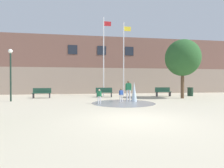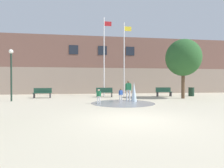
{
  "view_description": "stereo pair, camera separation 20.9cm",
  "coord_description": "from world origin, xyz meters",
  "px_view_note": "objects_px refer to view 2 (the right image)",
  "views": [
    {
      "loc": [
        -2.0,
        -6.64,
        1.49
      ],
      "look_at": [
        0.19,
        7.66,
        1.3
      ],
      "focal_mm": 28.0,
      "sensor_mm": 36.0,
      "label": 1
    },
    {
      "loc": [
        -1.8,
        -6.67,
        1.49
      ],
      "look_at": [
        0.19,
        7.66,
        1.3
      ],
      "focal_mm": 28.0,
      "sensor_mm": 36.0,
      "label": 2
    }
  ],
  "objects_px": {
    "flagpole_right": "(124,57)",
    "street_tree_near_building": "(183,58)",
    "flagpole_left": "(104,55)",
    "park_bench_far_left": "(42,93)",
    "trash_can": "(191,92)",
    "park_bench_under_left_flagpole": "(104,92)",
    "park_bench_under_right_flagpole": "(164,92)",
    "child_in_fountain": "(99,95)",
    "teen_by_trashcan": "(128,89)",
    "child_with_pink_shirt": "(121,94)",
    "lamp_post_left_lane": "(11,67)"
  },
  "relations": [
    {
      "from": "park_bench_under_right_flagpole",
      "to": "trash_can",
      "type": "xyz_separation_m",
      "value": [
        2.95,
        -0.1,
        -0.03
      ]
    },
    {
      "from": "teen_by_trashcan",
      "to": "street_tree_near_building",
      "type": "distance_m",
      "value": 5.9
    },
    {
      "from": "park_bench_under_right_flagpole",
      "to": "street_tree_near_building",
      "type": "relative_size",
      "value": 0.3
    },
    {
      "from": "child_with_pink_shirt",
      "to": "flagpole_left",
      "type": "height_order",
      "value": "flagpole_left"
    },
    {
      "from": "park_bench_under_left_flagpole",
      "to": "flagpole_right",
      "type": "distance_m",
      "value": 4.15
    },
    {
      "from": "child_in_fountain",
      "to": "park_bench_far_left",
      "type": "bearing_deg",
      "value": -19.92
    },
    {
      "from": "flagpole_right",
      "to": "park_bench_under_right_flagpole",
      "type": "bearing_deg",
      "value": -9.02
    },
    {
      "from": "child_in_fountain",
      "to": "flagpole_right",
      "type": "xyz_separation_m",
      "value": [
        2.97,
        5.75,
        3.42
      ]
    },
    {
      "from": "park_bench_far_left",
      "to": "flagpole_left",
      "type": "xyz_separation_m",
      "value": [
        5.76,
        0.78,
        3.73
      ]
    },
    {
      "from": "lamp_post_left_lane",
      "to": "street_tree_near_building",
      "type": "bearing_deg",
      "value": 1.23
    },
    {
      "from": "child_with_pink_shirt",
      "to": "park_bench_far_left",
      "type": "bearing_deg",
      "value": 128.03
    },
    {
      "from": "flagpole_left",
      "to": "flagpole_right",
      "type": "xyz_separation_m",
      "value": [
        2.05,
        0.0,
        -0.21
      ]
    },
    {
      "from": "trash_can",
      "to": "flagpole_right",
      "type": "bearing_deg",
      "value": 173.99
    },
    {
      "from": "child_in_fountain",
      "to": "street_tree_near_building",
      "type": "distance_m",
      "value": 8.73
    },
    {
      "from": "park_bench_under_left_flagpole",
      "to": "teen_by_trashcan",
      "type": "xyz_separation_m",
      "value": [
        1.63,
        -3.11,
        0.45
      ]
    },
    {
      "from": "lamp_post_left_lane",
      "to": "street_tree_near_building",
      "type": "xyz_separation_m",
      "value": [
        14.18,
        0.3,
        1.04
      ]
    },
    {
      "from": "park_bench_far_left",
      "to": "flagpole_left",
      "type": "relative_size",
      "value": 0.2
    },
    {
      "from": "park_bench_under_left_flagpole",
      "to": "lamp_post_left_lane",
      "type": "distance_m",
      "value": 8.07
    },
    {
      "from": "flagpole_right",
      "to": "street_tree_near_building",
      "type": "height_order",
      "value": "flagpole_right"
    },
    {
      "from": "flagpole_left",
      "to": "street_tree_near_building",
      "type": "xyz_separation_m",
      "value": [
        6.76,
        -2.92,
        -0.59
      ]
    },
    {
      "from": "child_with_pink_shirt",
      "to": "teen_by_trashcan",
      "type": "distance_m",
      "value": 1.25
    },
    {
      "from": "flagpole_left",
      "to": "flagpole_right",
      "type": "bearing_deg",
      "value": 0.0
    },
    {
      "from": "flagpole_right",
      "to": "street_tree_near_building",
      "type": "distance_m",
      "value": 5.56
    },
    {
      "from": "flagpole_left",
      "to": "street_tree_near_building",
      "type": "distance_m",
      "value": 7.39
    },
    {
      "from": "park_bench_under_left_flagpole",
      "to": "flagpole_right",
      "type": "bearing_deg",
      "value": 17.65
    },
    {
      "from": "child_in_fountain",
      "to": "lamp_post_left_lane",
      "type": "height_order",
      "value": "lamp_post_left_lane"
    },
    {
      "from": "park_bench_under_left_flagpole",
      "to": "child_in_fountain",
      "type": "distance_m",
      "value": 5.15
    },
    {
      "from": "park_bench_far_left",
      "to": "trash_can",
      "type": "height_order",
      "value": "park_bench_far_left"
    },
    {
      "from": "child_in_fountain",
      "to": "teen_by_trashcan",
      "type": "bearing_deg",
      "value": -115.87
    },
    {
      "from": "park_bench_far_left",
      "to": "teen_by_trashcan",
      "type": "distance_m",
      "value": 7.94
    },
    {
      "from": "teen_by_trashcan",
      "to": "flagpole_right",
      "type": "height_order",
      "value": "flagpole_right"
    },
    {
      "from": "street_tree_near_building",
      "to": "child_in_fountain",
      "type": "bearing_deg",
      "value": -159.81
    },
    {
      "from": "teen_by_trashcan",
      "to": "flagpole_right",
      "type": "distance_m",
      "value": 4.88
    },
    {
      "from": "teen_by_trashcan",
      "to": "trash_can",
      "type": "distance_m",
      "value": 7.99
    },
    {
      "from": "teen_by_trashcan",
      "to": "street_tree_near_building",
      "type": "xyz_separation_m",
      "value": [
        5.18,
        0.85,
        2.69
      ]
    },
    {
      "from": "park_bench_under_left_flagpole",
      "to": "park_bench_under_right_flagpole",
      "type": "height_order",
      "value": "same"
    },
    {
      "from": "child_with_pink_shirt",
      "to": "street_tree_near_building",
      "type": "distance_m",
      "value": 6.92
    },
    {
      "from": "child_in_fountain",
      "to": "trash_can",
      "type": "distance_m",
      "value": 11.07
    },
    {
      "from": "park_bench_under_left_flagpole",
      "to": "park_bench_under_right_flagpole",
      "type": "relative_size",
      "value": 1.0
    },
    {
      "from": "park_bench_far_left",
      "to": "flagpole_right",
      "type": "xyz_separation_m",
      "value": [
        7.81,
        0.78,
        3.52
      ]
    },
    {
      "from": "park_bench_under_right_flagpole",
      "to": "child_in_fountain",
      "type": "distance_m",
      "value": 8.61
    },
    {
      "from": "park_bench_under_left_flagpole",
      "to": "teen_by_trashcan",
      "type": "relative_size",
      "value": 1.01
    },
    {
      "from": "child_with_pink_shirt",
      "to": "teen_by_trashcan",
      "type": "relative_size",
      "value": 0.62
    },
    {
      "from": "teen_by_trashcan",
      "to": "flagpole_right",
      "type": "relative_size",
      "value": 0.21
    },
    {
      "from": "park_bench_far_left",
      "to": "park_bench_under_right_flagpole",
      "type": "distance_m",
      "value": 11.76
    },
    {
      "from": "park_bench_under_right_flagpole",
      "to": "trash_can",
      "type": "relative_size",
      "value": 1.78
    },
    {
      "from": "lamp_post_left_lane",
      "to": "park_bench_under_left_flagpole",
      "type": "bearing_deg",
      "value": 19.15
    },
    {
      "from": "child_with_pink_shirt",
      "to": "child_in_fountain",
      "type": "bearing_deg",
      "value": -169.11
    },
    {
      "from": "child_with_pink_shirt",
      "to": "lamp_post_left_lane",
      "type": "xyz_separation_m",
      "value": [
        -8.21,
        1.45,
        2.0
      ]
    },
    {
      "from": "child_with_pink_shirt",
      "to": "flagpole_right",
      "type": "xyz_separation_m",
      "value": [
        1.26,
        4.67,
        3.42
      ]
    }
  ]
}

